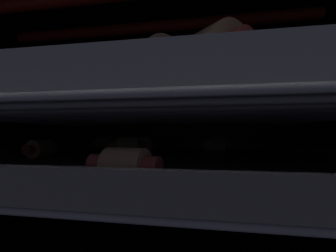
{
  "coord_description": "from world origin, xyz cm",
  "views": [
    {
      "loc": [
        7.97,
        -32.94,
        15.92
      ],
      "look_at": [
        0.0,
        11.43,
        17.35
      ],
      "focal_mm": 24.87,
      "sensor_mm": 36.0,
      "label": 1
    }
  ],
  "objects_px": {
    "heating_element": "(154,27)",
    "pig_in_blanket_upper_11": "(97,98)",
    "baking_tray_upper": "(154,112)",
    "pig_in_blanket_upper_0": "(276,99)",
    "pig_in_blanket_lower_0": "(219,142)",
    "pig_in_blanket_lower_6": "(145,145)",
    "pig_in_blanket_upper_1": "(94,109)",
    "pig_in_blanket_upper_4": "(214,54)",
    "pig_in_blanket_lower_1": "(106,143)",
    "oven_rack_upper": "(154,118)",
    "pig_in_blanket_upper_10": "(323,59)",
    "pig_in_blanket_lower_4": "(215,145)",
    "pig_in_blanket_upper_9": "(154,64)",
    "pig_in_blanket_upper_6": "(190,100)",
    "baking_tray_lower": "(154,159)",
    "pig_in_blanket_lower_3": "(126,165)",
    "pig_in_blanket_lower_7": "(41,149)",
    "pig_in_blanket_upper_7": "(275,90)",
    "oven_rack_lower": "(154,166)",
    "pig_in_blanket_lower_5": "(133,143)",
    "pig_in_blanket_upper_2": "(135,91)",
    "pig_in_blanket_lower_2": "(127,146)",
    "pig_in_blanket_upper_5": "(14,91)"
  },
  "relations": [
    {
      "from": "heating_element",
      "to": "pig_in_blanket_upper_11",
      "type": "distance_m",
      "value": 0.14
    },
    {
      "from": "baking_tray_upper",
      "to": "pig_in_blanket_upper_0",
      "type": "height_order",
      "value": "pig_in_blanket_upper_0"
    },
    {
      "from": "pig_in_blanket_lower_0",
      "to": "pig_in_blanket_lower_6",
      "type": "distance_m",
      "value": 0.17
    },
    {
      "from": "pig_in_blanket_upper_1",
      "to": "pig_in_blanket_upper_4",
      "type": "distance_m",
      "value": 0.39
    },
    {
      "from": "pig_in_blanket_lower_1",
      "to": "oven_rack_upper",
      "type": "distance_m",
      "value": 0.18
    },
    {
      "from": "pig_in_blanket_upper_1",
      "to": "pig_in_blanket_upper_10",
      "type": "distance_m",
      "value": 0.43
    },
    {
      "from": "pig_in_blanket_upper_0",
      "to": "pig_in_blanket_upper_1",
      "type": "bearing_deg",
      "value": 163.71
    },
    {
      "from": "pig_in_blanket_lower_4",
      "to": "oven_rack_upper",
      "type": "height_order",
      "value": "oven_rack_upper"
    },
    {
      "from": "pig_in_blanket_upper_9",
      "to": "pig_in_blanket_upper_6",
      "type": "bearing_deg",
      "value": 86.41
    },
    {
      "from": "baking_tray_lower",
      "to": "pig_in_blanket_lower_6",
      "type": "xyz_separation_m",
      "value": [
        -0.03,
        0.05,
        0.02
      ]
    },
    {
      "from": "heating_element",
      "to": "pig_in_blanket_lower_4",
      "type": "distance_m",
      "value": 0.23
    },
    {
      "from": "pig_in_blanket_lower_0",
      "to": "pig_in_blanket_lower_3",
      "type": "height_order",
      "value": "pig_in_blanket_lower_0"
    },
    {
      "from": "pig_in_blanket_upper_1",
      "to": "pig_in_blanket_upper_6",
      "type": "bearing_deg",
      "value": -26.52
    },
    {
      "from": "pig_in_blanket_lower_7",
      "to": "pig_in_blanket_upper_7",
      "type": "distance_m",
      "value": 0.32
    },
    {
      "from": "pig_in_blanket_lower_0",
      "to": "pig_in_blanket_upper_10",
      "type": "relative_size",
      "value": 1.1
    },
    {
      "from": "pig_in_blanket_lower_0",
      "to": "pig_in_blanket_upper_0",
      "type": "xyz_separation_m",
      "value": [
        0.08,
        -0.13,
        0.07
      ]
    },
    {
      "from": "oven_rack_lower",
      "to": "pig_in_blanket_upper_10",
      "type": "distance_m",
      "value": 0.24
    },
    {
      "from": "pig_in_blanket_lower_0",
      "to": "pig_in_blanket_upper_11",
      "type": "distance_m",
      "value": 0.27
    },
    {
      "from": "pig_in_blanket_lower_3",
      "to": "pig_in_blanket_upper_4",
      "type": "xyz_separation_m",
      "value": [
        0.06,
        -0.0,
        0.07
      ]
    },
    {
      "from": "pig_in_blanket_lower_5",
      "to": "pig_in_blanket_upper_9",
      "type": "xyz_separation_m",
      "value": [
        0.11,
        -0.27,
        0.07
      ]
    },
    {
      "from": "pig_in_blanket_lower_7",
      "to": "pig_in_blanket_upper_2",
      "type": "distance_m",
      "value": 0.17
    },
    {
      "from": "oven_rack_lower",
      "to": "pig_in_blanket_upper_2",
      "type": "relative_size",
      "value": 10.14
    },
    {
      "from": "pig_in_blanket_lower_6",
      "to": "pig_in_blanket_lower_1",
      "type": "bearing_deg",
      "value": 146.43
    },
    {
      "from": "pig_in_blanket_lower_1",
      "to": "pig_in_blanket_upper_9",
      "type": "distance_m",
      "value": 0.34
    },
    {
      "from": "pig_in_blanket_lower_1",
      "to": "pig_in_blanket_lower_4",
      "type": "height_order",
      "value": "pig_in_blanket_lower_1"
    },
    {
      "from": "pig_in_blanket_lower_6",
      "to": "pig_in_blanket_lower_7",
      "type": "height_order",
      "value": "pig_in_blanket_lower_6"
    },
    {
      "from": "pig_in_blanket_upper_11",
      "to": "pig_in_blanket_upper_2",
      "type": "bearing_deg",
      "value": -30.66
    },
    {
      "from": "pig_in_blanket_lower_2",
      "to": "pig_in_blanket_upper_7",
      "type": "bearing_deg",
      "value": -14.35
    },
    {
      "from": "pig_in_blanket_lower_6",
      "to": "pig_in_blanket_upper_11",
      "type": "bearing_deg",
      "value": -116.22
    },
    {
      "from": "oven_rack_upper",
      "to": "pig_in_blanket_upper_9",
      "type": "distance_m",
      "value": 0.17
    },
    {
      "from": "heating_element",
      "to": "pig_in_blanket_lower_0",
      "type": "xyz_separation_m",
      "value": [
        0.1,
        0.16,
        -0.17
      ]
    },
    {
      "from": "heating_element",
      "to": "pig_in_blanket_lower_6",
      "type": "bearing_deg",
      "value": 118.91
    },
    {
      "from": "pig_in_blanket_lower_2",
      "to": "pig_in_blanket_lower_3",
      "type": "relative_size",
      "value": 1.06
    },
    {
      "from": "pig_in_blanket_lower_6",
      "to": "pig_in_blanket_upper_2",
      "type": "height_order",
      "value": "pig_in_blanket_upper_2"
    },
    {
      "from": "pig_in_blanket_upper_1",
      "to": "pig_in_blanket_upper_11",
      "type": "distance_m",
      "value": 0.19
    },
    {
      "from": "pig_in_blanket_lower_0",
      "to": "oven_rack_upper",
      "type": "height_order",
      "value": "oven_rack_upper"
    },
    {
      "from": "baking_tray_upper",
      "to": "pig_in_blanket_lower_7",
      "type": "bearing_deg",
      "value": -166.78
    },
    {
      "from": "pig_in_blanket_lower_5",
      "to": "pig_in_blanket_lower_7",
      "type": "xyz_separation_m",
      "value": [
        -0.09,
        -0.14,
        -0.0
      ]
    },
    {
      "from": "pig_in_blanket_lower_6",
      "to": "pig_in_blanket_upper_6",
      "type": "xyz_separation_m",
      "value": [
        0.08,
        -0.03,
        0.07
      ]
    },
    {
      "from": "pig_in_blanket_lower_3",
      "to": "pig_in_blanket_upper_7",
      "type": "distance_m",
      "value": 0.2
    },
    {
      "from": "pig_in_blanket_lower_1",
      "to": "pig_in_blanket_upper_6",
      "type": "distance_m",
      "value": 0.22
    },
    {
      "from": "pig_in_blanket_lower_4",
      "to": "pig_in_blanket_upper_0",
      "type": "relative_size",
      "value": 1.02
    },
    {
      "from": "pig_in_blanket_lower_5",
      "to": "pig_in_blanket_lower_2",
      "type": "bearing_deg",
      "value": -76.86
    },
    {
      "from": "oven_rack_lower",
      "to": "pig_in_blanket_lower_7",
      "type": "distance_m",
      "value": 0.16
    },
    {
      "from": "pig_in_blanket_lower_4",
      "to": "pig_in_blanket_upper_7",
      "type": "height_order",
      "value": "pig_in_blanket_upper_7"
    },
    {
      "from": "pig_in_blanket_upper_5",
      "to": "pig_in_blanket_upper_10",
      "type": "height_order",
      "value": "pig_in_blanket_upper_10"
    },
    {
      "from": "pig_in_blanket_lower_0",
      "to": "pig_in_blanket_upper_2",
      "type": "xyz_separation_m",
      "value": [
        -0.1,
        -0.24,
        0.07
      ]
    },
    {
      "from": "pig_in_blanket_lower_1",
      "to": "pig_in_blanket_upper_0",
      "type": "relative_size",
      "value": 0.83
    },
    {
      "from": "oven_rack_lower",
      "to": "pig_in_blanket_upper_5",
      "type": "relative_size",
      "value": 10.82
    },
    {
      "from": "pig_in_blanket_lower_2",
      "to": "pig_in_blanket_upper_4",
      "type": "bearing_deg",
      "value": -55.89
    }
  ]
}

